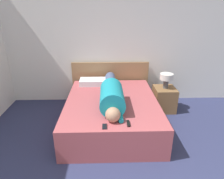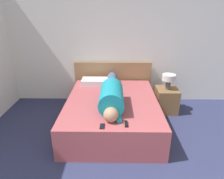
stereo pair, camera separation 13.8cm
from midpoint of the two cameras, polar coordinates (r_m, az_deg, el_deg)
wall_back at (r=4.39m, az=-0.95°, el=13.05°), size 5.71×0.06×2.60m
bed at (r=3.63m, az=-1.17°, el=-6.51°), size 1.58×1.99×0.51m
headboard at (r=4.53m, az=-1.35°, el=2.25°), size 1.70×0.04×0.90m
nightstand at (r=4.28m, az=13.78°, el=-2.64°), size 0.42×0.46×0.49m
table_lamp at (r=4.11m, az=14.36°, el=3.22°), size 0.26×0.26×0.30m
person_lying at (r=3.32m, az=-1.28°, el=-1.31°), size 0.38×1.79×0.38m
pillow_near_headboard at (r=4.20m, az=-6.45°, el=2.17°), size 0.54×0.32×0.12m
tv_remote at (r=2.80m, az=3.26°, el=-9.68°), size 0.04×0.15×0.02m
cell_phone at (r=2.75m, az=-3.58°, el=-10.52°), size 0.06×0.13×0.01m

